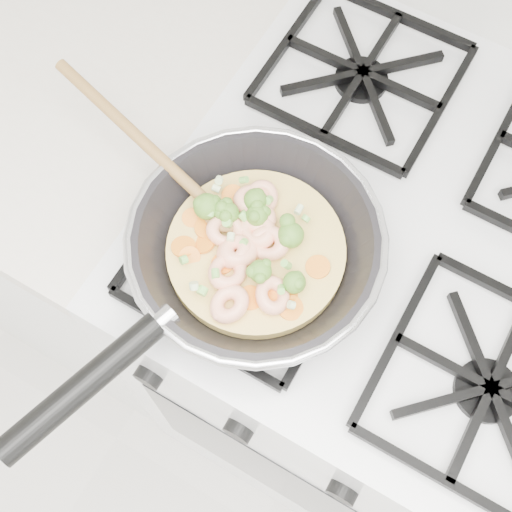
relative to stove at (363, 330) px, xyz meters
The scene contains 3 objects.
stove is the anchor object (origin of this frame).
counter_left 0.80m from the stove, behind, with size 1.00×0.60×0.90m.
skillet 0.54m from the stove, 133.19° to the right, with size 0.44×0.46×0.09m.
Camera 1 is at (0.01, 1.29, 1.63)m, focal length 47.87 mm.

